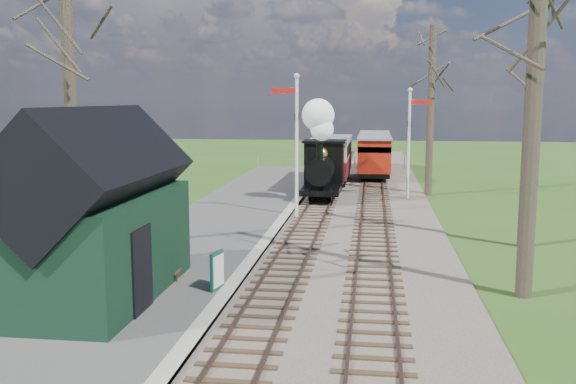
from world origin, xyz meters
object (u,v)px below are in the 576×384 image
at_px(semaphore_near, 295,135).
at_px(locomotive, 322,157).
at_px(person, 158,259).
at_px(coach, 330,158).
at_px(station_shed, 96,216).
at_px(bench, 171,263).
at_px(red_carriage_a, 374,156).
at_px(sign_board, 217,271).
at_px(red_carriage_b, 374,149).
at_px(semaphore_far, 410,135).

distance_m(semaphore_near, locomotive, 5.33).
bearing_deg(person, coach, 5.59).
height_order(locomotive, coach, locomotive).
xyz_separation_m(station_shed, person, (1.13, 1.24, -1.37)).
height_order(coach, bench, coach).
bearing_deg(red_carriage_a, sign_board, -99.12).
relative_size(coach, red_carriage_b, 1.51).
height_order(station_shed, bench, station_shed).
bearing_deg(coach, locomotive, -90.11).
bearing_deg(locomotive, red_carriage_a, 74.11).
relative_size(coach, red_carriage_a, 1.51).
bearing_deg(bench, semaphore_near, 76.98).
xyz_separation_m(station_shed, semaphore_near, (3.53, 12.00, 1.35)).
height_order(station_shed, red_carriage_b, station_shed).
bearing_deg(semaphore_far, person, -114.21).
distance_m(station_shed, person, 2.17).
bearing_deg(station_shed, red_carriage_a, 75.29).
bearing_deg(person, red_carriage_b, 3.11).
height_order(locomotive, person, locomotive).
height_order(station_shed, semaphore_near, semaphore_near).
xyz_separation_m(semaphore_near, red_carriage_a, (3.37, 14.28, -2.09)).
xyz_separation_m(red_carriage_b, bench, (-5.68, -29.75, -0.97)).
bearing_deg(bench, sign_board, -34.26).
relative_size(station_shed, red_carriage_b, 1.20).
height_order(sign_board, bench, sign_board).
xyz_separation_m(station_shed, locomotive, (4.29, 17.10, 0.01)).
height_order(semaphore_far, coach, semaphore_far).
bearing_deg(semaphore_near, red_carriage_a, 76.72).
bearing_deg(red_carriage_b, person, -100.69).
distance_m(locomotive, bench, 15.48).
height_order(semaphore_far, red_carriage_b, semaphore_far).
bearing_deg(semaphore_far, semaphore_near, -130.60).
bearing_deg(bench, locomotive, 78.51).
xyz_separation_m(semaphore_far, bench, (-7.45, -15.97, -2.78)).
xyz_separation_m(sign_board, person, (-1.69, 0.30, 0.19)).
height_order(semaphore_near, coach, semaphore_near).
xyz_separation_m(red_carriage_b, sign_board, (-4.07, -30.84, -0.83)).
distance_m(semaphore_near, sign_board, 11.46).
distance_m(semaphore_far, person, 18.54).
bearing_deg(bench, semaphore_far, 64.99).
bearing_deg(semaphore_near, bench, -103.02).
distance_m(red_carriage_b, sign_board, 31.12).
bearing_deg(bench, coach, 81.72).
relative_size(station_shed, bench, 4.46).
xyz_separation_m(semaphore_far, person, (-7.54, -16.76, -2.46)).
bearing_deg(person, locomotive, 2.56).
relative_size(semaphore_far, red_carriage_b, 1.09).
bearing_deg(station_shed, coach, 79.49).
xyz_separation_m(red_carriage_b, person, (-5.76, -30.54, -0.64)).
bearing_deg(locomotive, station_shed, -104.07).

